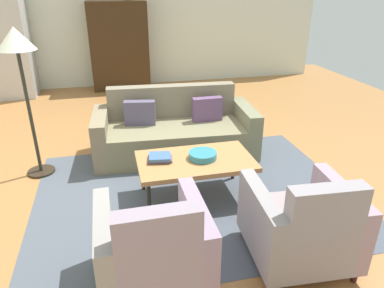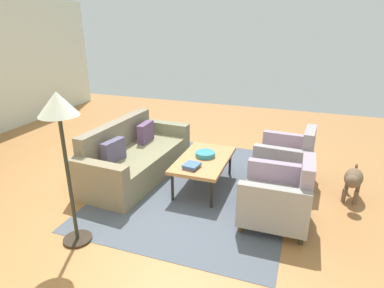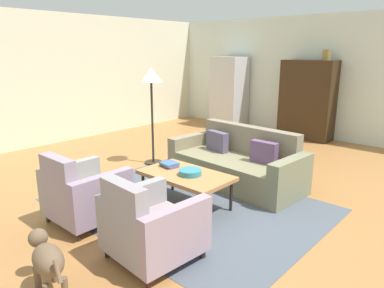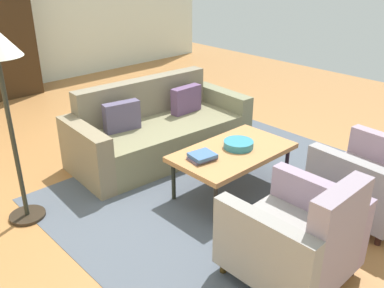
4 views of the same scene
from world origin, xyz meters
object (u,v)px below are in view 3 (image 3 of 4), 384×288
(armchair_right, at_px, (149,228))
(book_stack, at_px, (169,164))
(couch, at_px, (238,165))
(refrigerator, at_px, (229,92))
(armchair_left, at_px, (82,196))
(coffee_table, at_px, (186,176))
(floor_lamp, at_px, (151,84))
(fruit_bowl, at_px, (190,172))
(vase_tall, at_px, (326,55))
(cabinet, at_px, (307,100))
(dog, at_px, (47,258))

(armchair_right, distance_m, book_stack, 1.56)
(couch, height_order, refrigerator, refrigerator)
(armchair_left, bearing_deg, coffee_table, 62.40)
(couch, relative_size, floor_lamp, 1.25)
(coffee_table, xyz_separation_m, armchair_right, (0.60, -1.17, -0.08))
(fruit_bowl, height_order, book_stack, fruit_bowl)
(coffee_table, height_order, vase_tall, vase_tall)
(coffee_table, relative_size, armchair_left, 1.36)
(coffee_table, xyz_separation_m, floor_lamp, (-1.71, 0.96, 1.03))
(fruit_bowl, xyz_separation_m, book_stack, (-0.44, 0.06, -0.00))
(fruit_bowl, height_order, cabinet, cabinet)
(refrigerator, xyz_separation_m, dog, (2.95, -6.60, -0.61))
(coffee_table, relative_size, cabinet, 0.67)
(book_stack, xyz_separation_m, dog, (0.67, -2.11, -0.17))
(refrigerator, bearing_deg, floor_lamp, -75.41)
(refrigerator, height_order, dog, refrigerator)
(armchair_left, relative_size, floor_lamp, 0.51)
(coffee_table, relative_size, dog, 1.71)
(cabinet, bearing_deg, dog, -83.08)
(couch, xyz_separation_m, book_stack, (-0.37, -1.13, 0.20))
(refrigerator, relative_size, floor_lamp, 1.08)
(book_stack, distance_m, vase_tall, 4.81)
(armchair_left, height_order, floor_lamp, floor_lamp)
(vase_tall, bearing_deg, coffee_table, -88.07)
(book_stack, height_order, floor_lamp, floor_lamp)
(couch, xyz_separation_m, floor_lamp, (-1.72, -0.22, 1.16))
(vase_tall, relative_size, dog, 0.32)
(fruit_bowl, bearing_deg, book_stack, 172.59)
(couch, height_order, dog, couch)
(vase_tall, distance_m, dog, 6.90)
(armchair_left, bearing_deg, book_stack, 78.64)
(armchair_right, xyz_separation_m, floor_lamp, (-2.31, 2.13, 1.10))
(book_stack, xyz_separation_m, refrigerator, (-2.28, 4.49, 0.44))
(armchair_right, xyz_separation_m, vase_tall, (-0.75, 5.81, 1.57))
(cabinet, height_order, floor_lamp, cabinet)
(floor_lamp, bearing_deg, armchair_right, -42.74)
(armchair_left, distance_m, book_stack, 1.25)
(couch, distance_m, armchair_left, 2.43)
(armchair_left, bearing_deg, armchair_right, -0.39)
(dog, bearing_deg, refrigerator, -54.68)
(cabinet, bearing_deg, armchair_left, -90.92)
(armchair_left, height_order, fruit_bowl, armchair_left)
(couch, relative_size, refrigerator, 1.16)
(coffee_table, bearing_deg, armchair_right, -62.95)
(floor_lamp, bearing_deg, dog, -56.23)
(armchair_right, relative_size, vase_tall, 3.86)
(coffee_table, height_order, book_stack, book_stack)
(coffee_table, height_order, armchair_left, armchair_left)
(vase_tall, xyz_separation_m, refrigerator, (-2.49, -0.10, -0.99))
(armchair_left, relative_size, armchair_right, 1.00)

